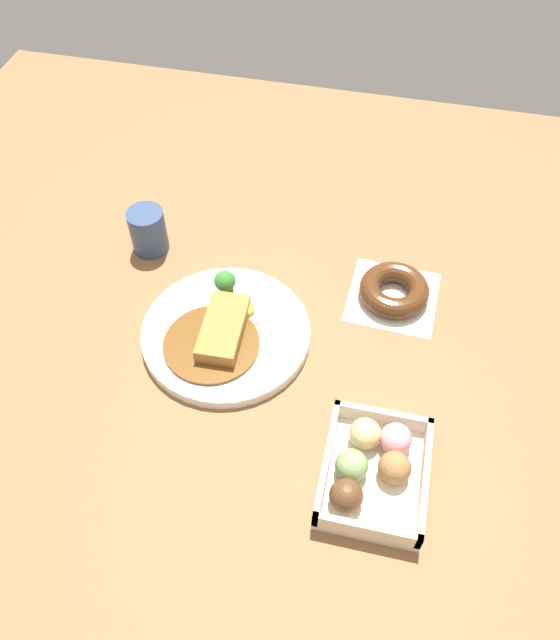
% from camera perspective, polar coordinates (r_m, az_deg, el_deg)
% --- Properties ---
extents(ground_plane, '(1.60, 1.60, 0.00)m').
position_cam_1_polar(ground_plane, '(0.95, -1.41, -6.16)').
color(ground_plane, brown).
extents(curry_plate, '(0.26, 0.26, 0.07)m').
position_cam_1_polar(curry_plate, '(0.99, -4.93, -1.06)').
color(curry_plate, white).
rests_on(curry_plate, ground_plane).
extents(donut_box, '(0.17, 0.14, 0.06)m').
position_cam_1_polar(donut_box, '(0.87, 8.24, -12.88)').
color(donut_box, beige).
rests_on(donut_box, ground_plane).
extents(chocolate_ring_donut, '(0.15, 0.15, 0.04)m').
position_cam_1_polar(chocolate_ring_donut, '(1.05, 10.14, 2.62)').
color(chocolate_ring_donut, white).
rests_on(chocolate_ring_donut, ground_plane).
extents(coffee_mug, '(0.06, 0.06, 0.08)m').
position_cam_1_polar(coffee_mug, '(1.12, -11.69, 7.81)').
color(coffee_mug, '#33476B').
rests_on(coffee_mug, ground_plane).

